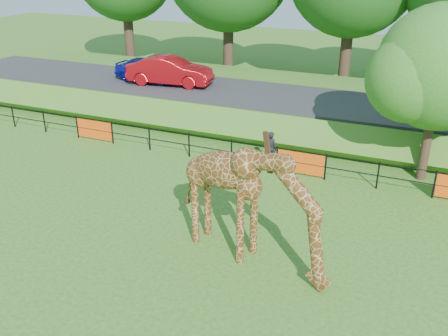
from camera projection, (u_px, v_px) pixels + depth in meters
The scene contains 9 objects.
ground at pixel (127, 265), 14.54m from camera, with size 90.00×90.00×0.00m, color #316619.
giraffe at pixel (252, 205), 14.09m from camera, with size 5.11×0.94×3.65m, color #573112, non-canonical shape.
perimeter_fence at pixel (231, 152), 21.02m from camera, with size 28.07×0.10×1.10m, color black, non-canonical shape.
embankment at pixel (284, 102), 27.27m from camera, with size 40.00×9.00×1.30m, color #316619.
road at pixel (276, 97), 25.73m from camera, with size 40.00×5.00×0.12m, color #29292B.
car_blue at pixel (148, 69), 28.20m from camera, with size 1.55×3.86×1.32m, color #151DB2.
car_red at pixel (170, 71), 27.43m from camera, with size 1.63×4.69×1.54m, color #B60D15.
visitor at pixel (271, 148), 20.92m from camera, with size 0.53×0.35×1.46m, color black.
tree_east at pixel (442, 73), 18.14m from camera, with size 5.40×4.71×6.76m.
Camera 1 is at (7.35, -10.02, 8.55)m, focal length 40.00 mm.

